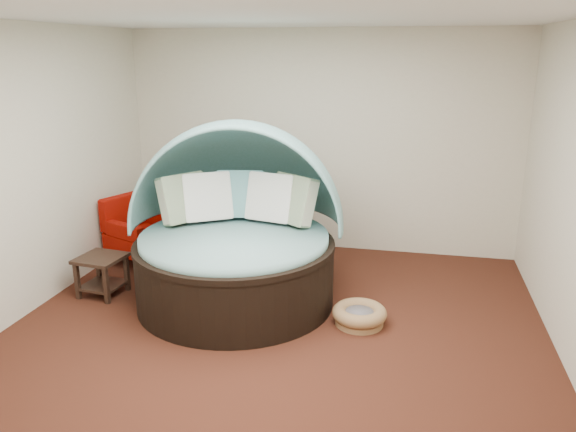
% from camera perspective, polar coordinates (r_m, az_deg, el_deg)
% --- Properties ---
extents(floor, '(5.00, 5.00, 0.00)m').
position_cam_1_polar(floor, '(5.34, -1.44, -11.79)').
color(floor, '#492115').
rests_on(floor, ground).
extents(wall_back, '(5.00, 0.00, 5.00)m').
position_cam_1_polar(wall_back, '(7.24, 3.25, 7.49)').
color(wall_back, beige).
rests_on(wall_back, floor).
extents(wall_front, '(5.00, 0.00, 5.00)m').
position_cam_1_polar(wall_front, '(2.61, -15.06, -9.73)').
color(wall_front, beige).
rests_on(wall_front, floor).
extents(wall_left, '(0.00, 5.00, 5.00)m').
position_cam_1_polar(wall_left, '(5.95, -25.70, 3.89)').
color(wall_left, beige).
rests_on(wall_left, floor).
extents(ceiling, '(5.00, 5.00, 0.00)m').
position_cam_1_polar(ceiling, '(4.71, -1.70, 19.76)').
color(ceiling, white).
rests_on(ceiling, wall_back).
extents(canopy_daybed, '(2.42, 2.36, 1.87)m').
position_cam_1_polar(canopy_daybed, '(5.78, -5.34, -0.31)').
color(canopy_daybed, black).
rests_on(canopy_daybed, floor).
extents(pet_basket, '(0.69, 0.69, 0.18)m').
position_cam_1_polar(pet_basket, '(5.50, 7.26, -9.94)').
color(pet_basket, olive).
rests_on(pet_basket, floor).
extents(red_armchair, '(0.92, 0.92, 0.83)m').
position_cam_1_polar(red_armchair, '(7.13, -14.82, -1.62)').
color(red_armchair, black).
rests_on(red_armchair, floor).
extents(side_table, '(0.50, 0.50, 0.43)m').
position_cam_1_polar(side_table, '(6.33, -18.39, -5.23)').
color(side_table, black).
rests_on(side_table, floor).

